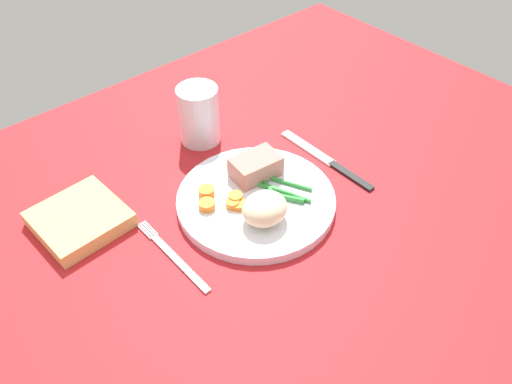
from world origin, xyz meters
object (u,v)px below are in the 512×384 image
at_px(knife, 328,161).
at_px(water_glass, 199,119).
at_px(fork, 173,256).
at_px(meat_portion, 256,167).
at_px(napkin, 80,219).
at_px(dinner_plate, 256,200).

distance_m(knife, water_glass, 0.24).
bearing_deg(fork, meat_portion, 15.54).
height_order(knife, napkin, napkin).
bearing_deg(water_glass, meat_portion, -91.22).
xyz_separation_m(meat_portion, knife, (0.13, -0.04, -0.03)).
height_order(dinner_plate, water_glass, water_glass).
height_order(dinner_plate, napkin, napkin).
bearing_deg(dinner_plate, meat_portion, 49.40).
xyz_separation_m(dinner_plate, meat_portion, (0.03, 0.04, 0.03)).
bearing_deg(knife, fork, -178.26).
relative_size(knife, napkin, 1.67).
bearing_deg(dinner_plate, napkin, 148.31).
bearing_deg(water_glass, dinner_plate, -100.77).
distance_m(dinner_plate, meat_portion, 0.06).
relative_size(dinner_plate, meat_portion, 3.22).
bearing_deg(meat_portion, knife, -18.12).
distance_m(meat_portion, knife, 0.14).
relative_size(dinner_plate, water_glass, 2.37).
relative_size(fork, napkin, 1.35).
bearing_deg(fork, water_glass, 48.27).
bearing_deg(napkin, water_glass, 11.22).
xyz_separation_m(water_glass, napkin, (-0.26, -0.05, -0.03)).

